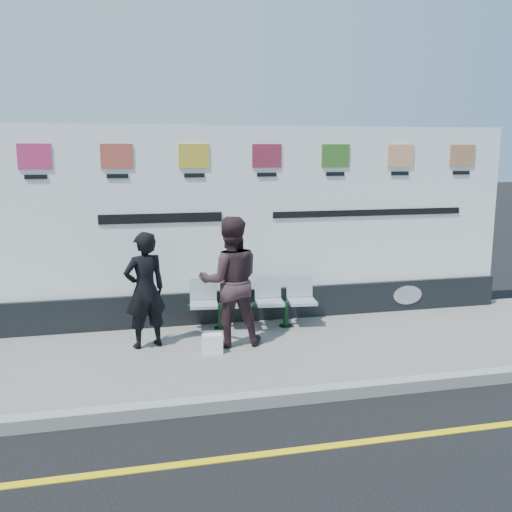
{
  "coord_description": "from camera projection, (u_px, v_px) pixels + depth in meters",
  "views": [
    {
      "loc": [
        -1.64,
        -4.67,
        2.75
      ],
      "look_at": [
        0.2,
        3.21,
        1.25
      ],
      "focal_mm": 40.0,
      "sensor_mm": 36.0,
      "label": 1
    }
  ],
  "objects": [
    {
      "name": "kerb",
      "position": [
        284.0,
        397.0,
        6.28
      ],
      "size": [
        14.0,
        0.18,
        0.14
      ],
      "primitive_type": "cube",
      "color": "gray",
      "rests_on": "ground"
    },
    {
      "name": "ground",
      "position": [
        313.0,
        449.0,
        5.34
      ],
      "size": [
        80.0,
        80.0,
        0.0
      ],
      "primitive_type": "plane",
      "color": "black"
    },
    {
      "name": "billboard",
      "position": [
        265.0,
        237.0,
        8.87
      ],
      "size": [
        8.0,
        0.3,
        3.0
      ],
      "color": "black",
      "rests_on": "pavement"
    },
    {
      "name": "carrier_bag_white",
      "position": [
        212.0,
        344.0,
        7.48
      ],
      "size": [
        0.26,
        0.15,
        0.26
      ],
      "primitive_type": "cube",
      "color": "white",
      "rests_on": "pavement"
    },
    {
      "name": "pavement",
      "position": [
        253.0,
        352.0,
        7.72
      ],
      "size": [
        14.0,
        3.0,
        0.12
      ],
      "primitive_type": "cube",
      "color": "slate",
      "rests_on": "ground"
    },
    {
      "name": "woman_left",
      "position": [
        145.0,
        290.0,
        7.63
      ],
      "size": [
        0.67,
        0.55,
        1.58
      ],
      "primitive_type": "imported",
      "rotation": [
        0.0,
        0.0,
        3.48
      ],
      "color": "black",
      "rests_on": "pavement"
    },
    {
      "name": "bench",
      "position": [
        253.0,
        315.0,
        8.56
      ],
      "size": [
        1.93,
        0.71,
        0.4
      ],
      "primitive_type": null,
      "rotation": [
        0.0,
        0.0,
        -0.11
      ],
      "color": "silver",
      "rests_on": "pavement"
    },
    {
      "name": "woman_right",
      "position": [
        230.0,
        281.0,
        7.72
      ],
      "size": [
        0.89,
        0.71,
        1.77
      ],
      "primitive_type": "imported",
      "rotation": [
        0.0,
        0.0,
        3.1
      ],
      "color": "#342226",
      "rests_on": "pavement"
    },
    {
      "name": "handbag_brown",
      "position": [
        237.0,
        294.0,
        8.48
      ],
      "size": [
        0.32,
        0.21,
        0.24
      ],
      "primitive_type": "cube",
      "rotation": [
        0.0,
        0.0,
        -0.29
      ],
      "color": "black",
      "rests_on": "bench"
    },
    {
      "name": "yellow_line",
      "position": [
        313.0,
        448.0,
        5.33
      ],
      "size": [
        14.0,
        0.1,
        0.01
      ],
      "primitive_type": "cube",
      "color": "yellow",
      "rests_on": "ground"
    }
  ]
}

